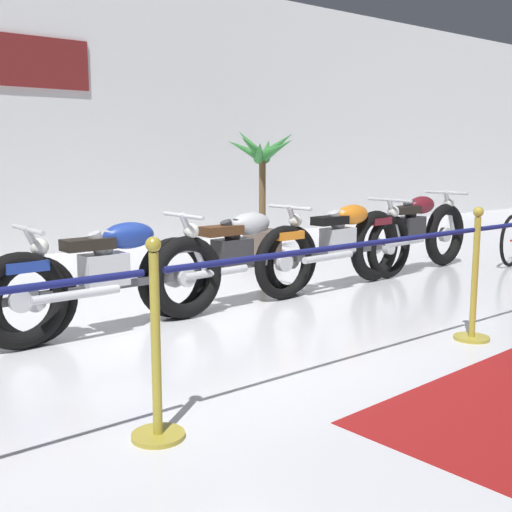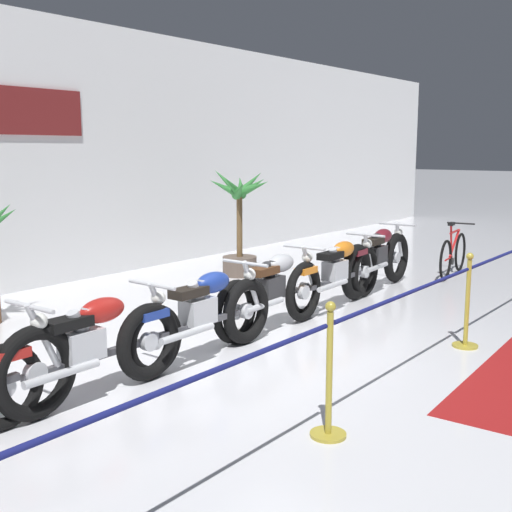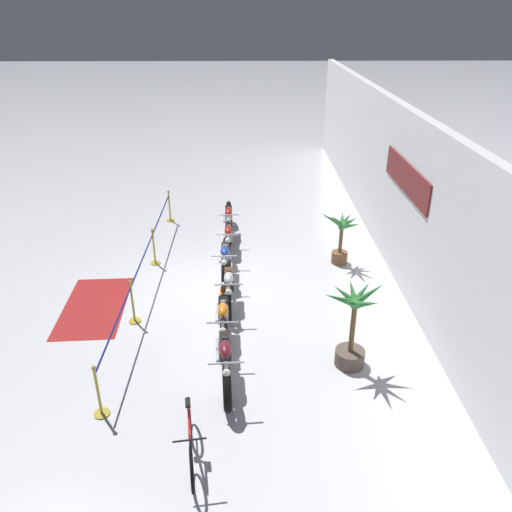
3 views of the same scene
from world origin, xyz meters
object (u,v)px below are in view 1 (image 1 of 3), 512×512
at_px(motorcycle_silver_3, 237,257).
at_px(potted_palm_left_of_row, 263,194).
at_px(motorcycle_maroon_5, 413,234).
at_px(stanchion_mid_left, 157,372).
at_px(motorcycle_blue_2, 111,277).
at_px(stanchion_mid_right, 474,295).
at_px(motorcycle_orange_4, 342,245).
at_px(stanchion_far_left, 148,304).

height_order(motorcycle_silver_3, potted_palm_left_of_row, potted_palm_left_of_row).
relative_size(motorcycle_maroon_5, stanchion_mid_left, 2.21).
xyz_separation_m(motorcycle_blue_2, stanchion_mid_right, (2.13, -1.97, -0.11)).
bearing_deg(motorcycle_orange_4, motorcycle_maroon_5, 3.95).
bearing_deg(motorcycle_maroon_5, stanchion_far_left, -156.39).
height_order(motorcycle_blue_2, motorcycle_silver_3, motorcycle_blue_2).
xyz_separation_m(motorcycle_blue_2, stanchion_far_left, (-0.76, -1.97, 0.26)).
height_order(motorcycle_blue_2, motorcycle_orange_4, motorcycle_orange_4).
distance_m(motorcycle_maroon_5, stanchion_mid_left, 5.29).
height_order(motorcycle_blue_2, potted_palm_left_of_row, potted_palm_left_of_row).
distance_m(motorcycle_silver_3, motorcycle_maroon_5, 2.72).
relative_size(motorcycle_silver_3, motorcycle_orange_4, 0.89).
bearing_deg(motorcycle_orange_4, stanchion_mid_left, -149.68).
height_order(motorcycle_silver_3, motorcycle_maroon_5, motorcycle_maroon_5).
xyz_separation_m(motorcycle_silver_3, motorcycle_orange_4, (1.37, -0.08, 0.01)).
distance_m(stanchion_far_left, stanchion_mid_right, 2.91).
xyz_separation_m(motorcycle_blue_2, potted_palm_left_of_row, (3.72, 2.59, 0.41)).
bearing_deg(motorcycle_maroon_5, motorcycle_blue_2, -177.81).
height_order(motorcycle_silver_3, motorcycle_orange_4, motorcycle_orange_4).
height_order(motorcycle_orange_4, stanchion_far_left, stanchion_far_left).
bearing_deg(motorcycle_maroon_5, stanchion_mid_right, -133.06).
relative_size(motorcycle_blue_2, potted_palm_left_of_row, 1.19).
distance_m(potted_palm_left_of_row, stanchion_mid_left, 6.39).
height_order(motorcycle_blue_2, motorcycle_maroon_5, motorcycle_maroon_5).
distance_m(motorcycle_blue_2, motorcycle_maroon_5, 4.12).
distance_m(motorcycle_blue_2, motorcycle_orange_4, 2.76).
bearing_deg(stanchion_far_left, motorcycle_orange_4, 30.06).
relative_size(motorcycle_orange_4, stanchion_far_left, 0.28).
xyz_separation_m(motorcycle_maroon_5, stanchion_mid_left, (-4.84, -2.13, -0.13)).
distance_m(motorcycle_blue_2, stanchion_far_left, 2.13).
xyz_separation_m(stanchion_far_left, stanchion_mid_right, (2.88, 0.00, -0.36)).
distance_m(motorcycle_orange_4, potted_palm_left_of_row, 2.73).
bearing_deg(stanchion_far_left, motorcycle_maroon_5, 23.61).
xyz_separation_m(motorcycle_silver_3, motorcycle_maroon_5, (2.72, 0.02, 0.01)).
height_order(motorcycle_maroon_5, stanchion_mid_right, stanchion_mid_right).
bearing_deg(motorcycle_silver_3, motorcycle_maroon_5, 0.38).
distance_m(motorcycle_silver_3, motorcycle_orange_4, 1.37).
distance_m(stanchion_far_left, stanchion_mid_left, 0.36).
relative_size(motorcycle_orange_4, stanchion_mid_left, 2.32).
height_order(motorcycle_blue_2, stanchion_mid_left, stanchion_mid_left).
xyz_separation_m(potted_palm_left_of_row, stanchion_mid_right, (-1.59, -4.56, -0.52)).
distance_m(motorcycle_blue_2, potted_palm_left_of_row, 4.55).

